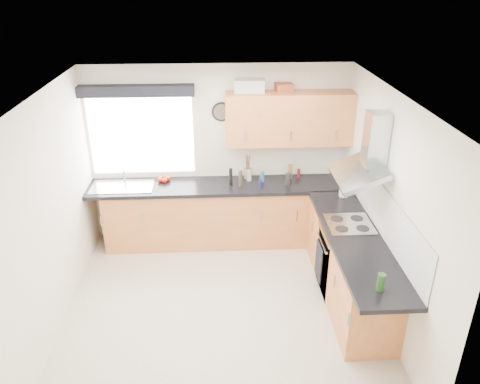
{
  "coord_description": "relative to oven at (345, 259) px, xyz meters",
  "views": [
    {
      "loc": [
        -0.03,
        -4.37,
        3.61
      ],
      "look_at": [
        0.25,
        0.85,
        1.1
      ],
      "focal_mm": 35.0,
      "sensor_mm": 36.0,
      "label": 1
    }
  ],
  "objects": [
    {
      "name": "sink",
      "position": [
        -2.83,
        1.2,
        0.52
      ],
      "size": [
        0.84,
        0.46,
        0.1
      ],
      "primitive_type": null,
      "color": "#A4B0B6",
      "rests_on": "worktop_back"
    },
    {
      "name": "jar_6",
      "position": [
        -0.56,
        1.12,
        0.57
      ],
      "size": [
        0.07,
        0.07,
        0.18
      ],
      "primitive_type": "cylinder",
      "color": "black",
      "rests_on": "worktop_back"
    },
    {
      "name": "wall_right",
      "position": [
        0.3,
        -0.3,
        0.82
      ],
      "size": [
        0.02,
        3.6,
        2.5
      ],
      "primitive_type": "cube",
      "color": "silver",
      "rests_on": "ground_plane"
    },
    {
      "name": "casserole",
      "position": [
        -1.08,
        1.42,
        1.81
      ],
      "size": [
        0.41,
        0.31,
        0.16
      ],
      "primitive_type": "cube",
      "rotation": [
        0.0,
        0.0,
        -0.07
      ],
      "color": "silver",
      "rests_on": "upper_cabinets"
    },
    {
      "name": "storage_box",
      "position": [
        -0.63,
        1.42,
        1.78
      ],
      "size": [
        0.24,
        0.21,
        0.1
      ],
      "primitive_type": "cube",
      "rotation": [
        0.0,
        0.0,
        0.11
      ],
      "color": "#A54226",
      "rests_on": "upper_cabinets"
    },
    {
      "name": "washing_machine",
      "position": [
        -2.5,
        1.22,
        -0.03
      ],
      "size": [
        0.57,
        0.56,
        0.79
      ],
      "primitive_type": "cube",
      "rotation": [
        0.0,
        0.0,
        0.07
      ],
      "color": "silver",
      "rests_on": "ground_plane"
    },
    {
      "name": "wall_left",
      "position": [
        -3.3,
        -0.3,
        0.82
      ],
      "size": [
        0.02,
        3.6,
        2.5
      ],
      "primitive_type": "cube",
      "color": "silver",
      "rests_on": "ground_plane"
    },
    {
      "name": "wall_front",
      "position": [
        -1.5,
        -2.1,
        0.82
      ],
      "size": [
        3.6,
        0.02,
        2.5
      ],
      "primitive_type": "cube",
      "color": "silver",
      "rests_on": "ground_plane"
    },
    {
      "name": "utensil_pot",
      "position": [
        -1.1,
        1.4,
        0.56
      ],
      "size": [
        0.13,
        0.13,
        0.14
      ],
      "primitive_type": "cylinder",
      "rotation": [
        0.0,
        0.0,
        -0.34
      ],
      "color": "#786157",
      "rests_on": "worktop_back"
    },
    {
      "name": "jar_5",
      "position": [
        -0.95,
        1.06,
        0.56
      ],
      "size": [
        0.04,
        0.04,
        0.15
      ],
      "primitive_type": "cylinder",
      "color": "#1F164C",
      "rests_on": "worktop_back"
    },
    {
      "name": "tomato_cluster",
      "position": [
        -2.28,
        1.35,
        0.52
      ],
      "size": [
        0.16,
        0.16,
        0.07
      ],
      "primitive_type": null,
      "rotation": [
        0.0,
        0.0,
        -0.02
      ],
      "color": "#B01909",
      "rests_on": "worktop_back"
    },
    {
      "name": "kitchen_roll",
      "position": [
        0.12,
        0.75,
        0.61
      ],
      "size": [
        0.15,
        0.15,
        0.26
      ],
      "primitive_type": "cylinder",
      "rotation": [
        0.0,
        0.0,
        0.27
      ],
      "color": "silver",
      "rests_on": "worktop_right"
    },
    {
      "name": "ceiling",
      "position": [
        -1.5,
        -0.3,
        2.08
      ],
      "size": [
        3.6,
        3.6,
        0.02
      ],
      "primitive_type": "cube",
      "color": "white",
      "rests_on": "wall_back"
    },
    {
      "name": "base_cab_right",
      "position": [
        0.01,
        -0.15,
        0.01
      ],
      "size": [
        0.58,
        2.1,
        0.86
      ],
      "primitive_type": "cube",
      "color": "#B26735",
      "rests_on": "ground_plane"
    },
    {
      "name": "window_blind",
      "position": [
        -2.55,
        1.4,
        1.76
      ],
      "size": [
        1.5,
        0.18,
        0.14
      ],
      "primitive_type": "cube",
      "color": "black",
      "rests_on": "wall_back"
    },
    {
      "name": "extractor_hood",
      "position": [
        0.1,
        -0.0,
        1.34
      ],
      "size": [
        0.52,
        0.78,
        0.66
      ],
      "primitive_type": null,
      "color": "#A4B0B6",
      "rests_on": "wall_right"
    },
    {
      "name": "jar_4",
      "position": [
        -1.08,
        1.32,
        0.56
      ],
      "size": [
        0.07,
        0.07,
        0.15
      ],
      "primitive_type": "cylinder",
      "color": "#A39C8B",
      "rests_on": "worktop_back"
    },
    {
      "name": "jar_2",
      "position": [
        -0.49,
        1.37,
        0.59
      ],
      "size": [
        0.06,
        0.06,
        0.2
      ],
      "primitive_type": "cylinder",
      "color": "olive",
      "rests_on": "worktop_back"
    },
    {
      "name": "jar_7",
      "position": [
        -1.34,
        1.17,
        0.61
      ],
      "size": [
        0.05,
        0.05,
        0.25
      ],
      "primitive_type": "cylinder",
      "color": "black",
      "rests_on": "worktop_back"
    },
    {
      "name": "upper_cabinets",
      "position": [
        -0.55,
        1.32,
        1.38
      ],
      "size": [
        1.7,
        0.35,
        0.7
      ],
      "primitive_type": "cube",
      "color": "#B26735",
      "rests_on": "wall_back"
    },
    {
      "name": "base_cab_corner",
      "position": [
        0.0,
        1.2,
        0.01
      ],
      "size": [
        0.6,
        0.6,
        0.86
      ],
      "primitive_type": "cube",
      "color": "#B26735",
      "rests_on": "ground_plane"
    },
    {
      "name": "jar_3",
      "position": [
        -1.21,
        1.13,
        0.6
      ],
      "size": [
        0.05,
        0.05,
        0.23
      ],
      "primitive_type": "cylinder",
      "color": "#382E1F",
      "rests_on": "worktop_back"
    },
    {
      "name": "wall_back",
      "position": [
        -1.5,
        1.5,
        0.82
      ],
      "size": [
        3.6,
        0.02,
        2.5
      ],
      "primitive_type": "cube",
      "color": "silver",
      "rests_on": "ground_plane"
    },
    {
      "name": "ground_plane",
      "position": [
        -1.5,
        -0.3,
        -0.42
      ],
      "size": [
        3.6,
        3.6,
        0.0
      ],
      "primitive_type": "plane",
      "color": "beige"
    },
    {
      "name": "worktop_back",
      "position": [
        -1.5,
        1.2,
        0.46
      ],
      "size": [
        3.6,
        0.62,
        0.05
      ],
      "primitive_type": "cube",
      "color": "black",
      "rests_on": "base_cab_back"
    },
    {
      "name": "jar_1",
      "position": [
        -0.37,
        1.37,
        0.55
      ],
      "size": [
        0.05,
        0.05,
        0.14
      ],
      "primitive_type": "cylinder",
      "color": "maroon",
      "rests_on": "worktop_back"
    },
    {
      "name": "splashback",
      "position": [
        0.29,
        0.0,
        0.75
      ],
      "size": [
        0.01,
        3.0,
        0.54
      ],
      "primitive_type": "cube",
      "color": "white",
      "rests_on": "wall_right"
    },
    {
      "name": "worktop_right",
      "position": [
        0.0,
        -0.3,
        0.46
      ],
      "size": [
        0.62,
        2.42,
        0.05
      ],
      "primitive_type": "cube",
      "color": "black",
      "rests_on": "base_cab_right"
    },
    {
      "name": "jar_0",
      "position": [
        -0.9,
        1.27,
        0.56
      ],
      "size": [
        0.07,
        0.07,
        0.14
      ],
      "primitive_type": "cylinder",
      "color": "#1C6088",
      "rests_on": "worktop_back"
    },
    {
      "name": "window",
      "position": [
        -2.55,
        1.49,
        1.12
      ],
      "size": [
        1.4,
        0.02,
        1.1
      ],
      "primitive_type": "cube",
      "color": "silver",
      "rests_on": "wall_back"
    },
    {
      "name": "wall_clock",
      "position": [
        -1.45,
        1.48,
        1.43
      ],
      "size": [
        0.27,
        0.04,
        0.27
      ],
      "primitive_type": "cylinder",
      "rotation": [
        1.57,
        0.0,
        0.0
      ],
      "color": "black",
      "rests_on": "wall_back"
    },
    {
      "name": "hob_plate",
      "position": [
        0.0,
        0.0,
        0.49
      ],
      "size": [
        0.52,
        0.52,
        0.01
      ],
      "primitive_type": "cube",
      "color": "#A4B0B6",
      "rests_on": "worktop_right"
    },
    {
      "name": "oven",
      "position": [
        0.0,
        0.0,
        0.0
      ],
      "size": [
        0.56,
        0.58,
        0.85
      ],
      "primitive_type": "cube",
      "color": "black",
      "rests_on": "ground_plane"
    },
    {
      "name": "base_cab_back",
      "position": [
        -1.6,
        1.21,
        0.01
      ],
      "size": [
        3.0,
        0.58,
        0.86
      ],
      "primitive_type": "cube",
      "color": "#B26735",
      "rests_on": "ground_plane"
    },
    {
      "name": "bottle_0",
      "position": [
        -0.04,
        -1.23,
        0.57
      ],
      "size": [
        0.07,
        0.07,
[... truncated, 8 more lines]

